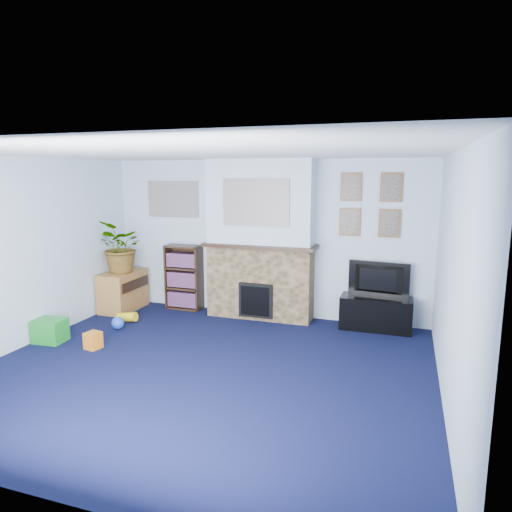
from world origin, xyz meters
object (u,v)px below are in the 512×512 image
(television, at_px, (378,280))
(bookshelf, at_px, (184,279))
(sideboard, at_px, (123,289))
(tv_stand, at_px, (376,314))

(television, xyz_separation_m, bookshelf, (-3.06, 0.06, -0.21))
(sideboard, bearing_deg, television, 4.54)
(television, xyz_separation_m, sideboard, (-3.97, -0.32, -0.36))
(television, height_order, bookshelf, bookshelf)
(tv_stand, bearing_deg, sideboard, -175.75)
(tv_stand, distance_m, television, 0.49)
(television, bearing_deg, tv_stand, 96.69)
(tv_stand, height_order, television, television)
(bookshelf, distance_m, sideboard, 1.00)
(television, bearing_deg, sideboard, 11.23)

